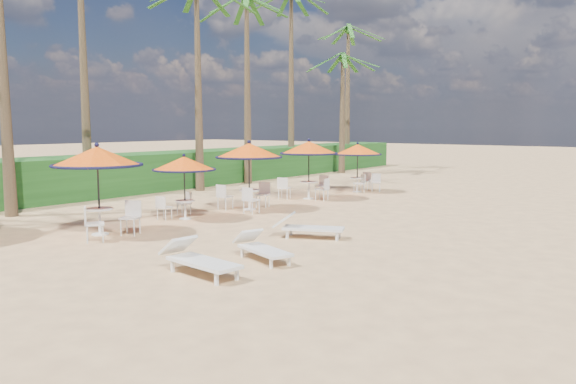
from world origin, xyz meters
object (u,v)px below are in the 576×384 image
at_px(station_1, 183,169).
at_px(station_2, 249,159).
at_px(station_4, 359,156).
at_px(lounger_near, 197,258).
at_px(station_0, 99,165).
at_px(lounger_mid, 260,247).
at_px(station_3, 309,155).
at_px(lounger_far, 306,226).

xyz_separation_m(station_1, station_2, (0.36, 2.92, 0.22)).
relative_size(station_2, station_4, 1.10).
distance_m(station_2, lounger_near, 9.36).
relative_size(station_1, station_4, 0.94).
distance_m(station_0, lounger_mid, 5.89).
xyz_separation_m(station_3, lounger_far, (4.83, -6.92, -1.57)).
height_order(station_0, station_4, station_0).
bearing_deg(station_3, lounger_far, -55.08).
height_order(station_0, station_1, station_0).
bearing_deg(lounger_far, station_0, -171.31).
bearing_deg(lounger_near, station_4, 113.91).
distance_m(station_4, lounger_far, 11.44).
distance_m(station_1, station_2, 2.95).
relative_size(lounger_near, lounger_mid, 1.11).
relative_size(station_0, station_3, 1.03).
bearing_deg(station_2, lounger_mid, -46.53).
distance_m(station_1, station_3, 6.85).
bearing_deg(lounger_mid, station_3, 138.53).
distance_m(lounger_near, lounger_mid, 1.83).
bearing_deg(lounger_near, station_2, 130.66).
distance_m(station_0, station_1, 3.40).
xyz_separation_m(station_4, lounger_far, (4.43, -10.46, -1.41)).
height_order(station_4, lounger_near, station_4).
xyz_separation_m(station_3, station_4, (0.41, 3.54, -0.16)).
xyz_separation_m(station_2, lounger_far, (4.81, -3.00, -1.58)).
bearing_deg(station_0, station_2, 88.82).
relative_size(station_2, lounger_near, 1.20).
xyz_separation_m(station_2, station_3, (-0.02, 3.92, -0.02)).
relative_size(station_4, lounger_mid, 1.21).
bearing_deg(station_4, lounger_mid, -68.98).
xyz_separation_m(station_2, lounger_near, (5.24, -7.59, -1.56)).
relative_size(station_3, station_4, 1.09).
bearing_deg(lounger_mid, lounger_near, -78.20).
bearing_deg(lounger_near, station_3, 120.59).
bearing_deg(station_3, station_1, -92.88).
height_order(station_3, lounger_far, station_3).
distance_m(station_3, station_4, 3.57).
bearing_deg(station_1, station_0, -86.05).
relative_size(station_4, lounger_near, 1.09).
xyz_separation_m(station_0, station_3, (0.11, 10.22, -0.15)).
bearing_deg(station_3, lounger_near, -65.43).
xyz_separation_m(station_0, station_4, (0.52, 13.76, -0.31)).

